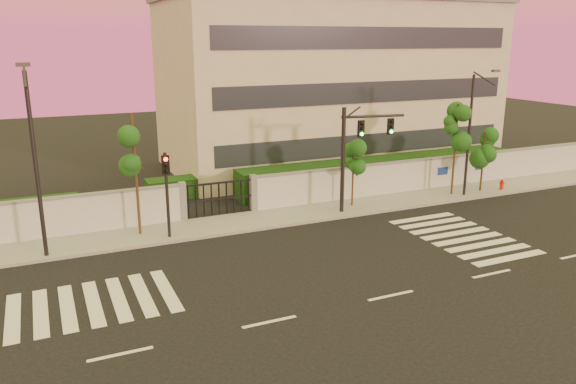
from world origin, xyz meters
name	(u,v)px	position (x,y,z in m)	size (l,w,h in m)	color
ground	(391,296)	(0.00, 0.00, 0.00)	(120.00, 120.00, 0.00)	black
sidewalk	(281,217)	(0.00, 10.50, 0.07)	(60.00, 3.00, 0.15)	gray
perimeter_wall	(272,192)	(0.10, 12.00, 1.07)	(60.00, 0.36, 2.20)	#B3B6BA
hedge_row	(271,184)	(1.17, 14.74, 0.82)	(41.00, 4.25, 1.80)	#14340F
institutional_building	(329,83)	(9.00, 21.99, 6.16)	(24.40, 12.40, 12.25)	#BBB59E
road_markings	(310,267)	(-1.58, 3.76, 0.01)	(57.00, 7.62, 0.02)	silver
street_tree_c	(134,147)	(-7.48, 10.69, 4.47)	(1.57, 1.25, 6.09)	#382314
street_tree_d	(353,161)	(4.56, 10.62, 2.77)	(1.33, 1.06, 3.75)	#382314
street_tree_e	(457,129)	(11.43, 10.21, 4.20)	(1.58, 1.26, 5.71)	#382314
street_tree_f	(484,148)	(13.66, 10.13, 2.89)	(1.55, 1.23, 3.91)	#382314
traffic_signal_main	(355,147)	(4.15, 9.80, 3.75)	(3.73, 0.79, 5.93)	black
traffic_signal_secondary	(167,185)	(-6.28, 9.63, 2.74)	(0.34, 0.33, 4.31)	black
streetlight_west	(35,157)	(-11.82, 9.27, 4.64)	(0.51, 2.07, 8.59)	black
streetlight_east	(471,130)	(12.00, 9.57, 4.21)	(0.47, 1.87, 7.79)	black
fire_hydrant	(502,186)	(15.06, 9.75, 0.40)	(0.31, 0.30, 0.80)	red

